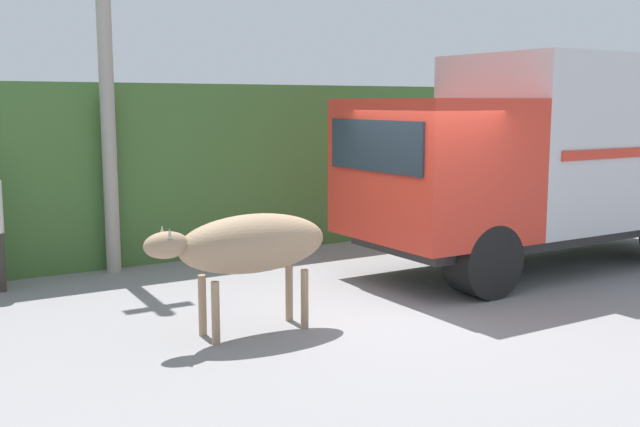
% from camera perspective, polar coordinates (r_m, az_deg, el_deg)
% --- Properties ---
extents(ground_plane, '(60.00, 60.00, 0.00)m').
position_cam_1_polar(ground_plane, '(9.83, 6.17, -6.93)').
color(ground_plane, gray).
extents(hillside_embankment, '(32.00, 6.93, 2.90)m').
position_cam_1_polar(hillside_embankment, '(16.14, -10.37, 4.25)').
color(hillside_embankment, '#426B33').
rests_on(hillside_embankment, ground_plane).
extents(cargo_truck, '(6.77, 2.45, 3.32)m').
position_cam_1_polar(cargo_truck, '(12.51, 17.61, 4.49)').
color(cargo_truck, '#2D2D2D').
rests_on(cargo_truck, ground_plane).
extents(brown_cow, '(2.17, 0.67, 1.36)m').
position_cam_1_polar(brown_cow, '(8.43, -5.39, -2.40)').
color(brown_cow, '#9E7F60').
rests_on(brown_cow, ground_plane).
extents(utility_pole, '(0.90, 0.22, 5.78)m').
position_cam_1_polar(utility_pole, '(11.78, -15.99, 10.12)').
color(utility_pole, '#9E998E').
rests_on(utility_pole, ground_plane).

